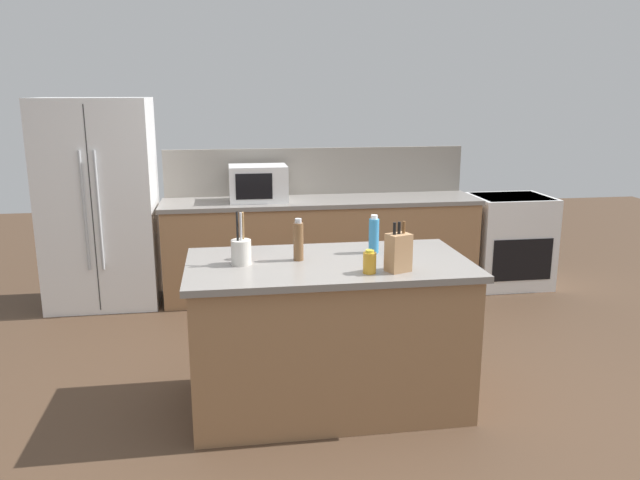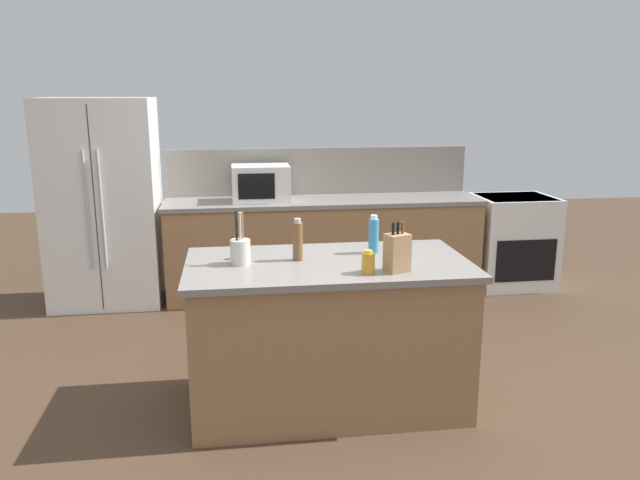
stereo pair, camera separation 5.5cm
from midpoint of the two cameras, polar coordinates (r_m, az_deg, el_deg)
name	(u,v)px [view 2 (the right image)]	position (r m, az deg, el deg)	size (l,w,h in m)	color
ground_plane	(328,402)	(4.15, 1.08, -14.58)	(14.00, 14.00, 0.00)	#473323
back_counter_run	(324,247)	(6.06, 0.64, -0.62)	(3.02, 0.66, 0.94)	#936B47
wall_backsplash	(320,171)	(6.24, 0.22, 6.32)	(2.98, 0.03, 0.46)	gray
kitchen_island	(328,333)	(3.95, 1.12, -8.52)	(1.72, 0.92, 0.94)	#936B47
refrigerator	(103,203)	(6.06, -18.95, 3.22)	(0.98, 0.75, 1.89)	white
range_oven	(512,241)	(6.62, 17.41, -0.07)	(0.76, 0.65, 0.92)	white
microwave	(261,183)	(5.88, -5.17, 5.20)	(0.53, 0.39, 0.33)	white
knife_block	(397,252)	(3.58, 7.51, -1.13)	(0.16, 0.14, 0.29)	#A87C54
utensil_crock	(240,251)	(3.74, -6.88, -0.99)	(0.12, 0.12, 0.32)	beige
spice_jar_paprika	(242,252)	(3.87, -6.74, -1.05)	(0.06, 0.06, 0.10)	#B73D1E
dish_soap_bottle	(374,235)	(3.98, 5.32, 0.45)	(0.07, 0.07, 0.25)	#3384BC
pepper_grinder	(298,241)	(3.79, -1.64, -0.06)	(0.06, 0.06, 0.26)	brown
honey_jar	(368,262)	(3.55, 4.87, -2.05)	(0.08, 0.08, 0.14)	gold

